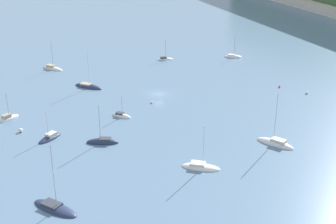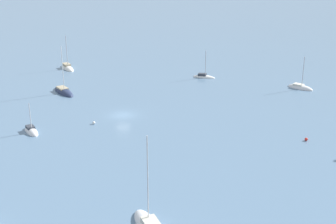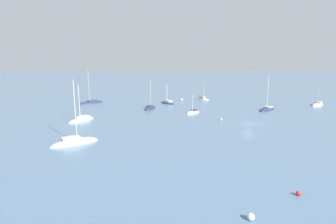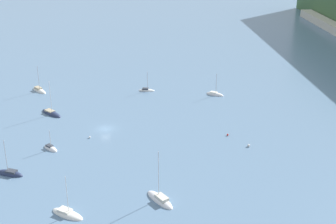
{
  "view_description": "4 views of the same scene",
  "coord_description": "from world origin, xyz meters",
  "px_view_note": "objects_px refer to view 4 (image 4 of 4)",
  "views": [
    {
      "loc": [
        104.73,
        -38.67,
        42.51
      ],
      "look_at": [
        15.92,
        -3.75,
        1.91
      ],
      "focal_mm": 50.0,
      "sensor_mm": 36.0,
      "label": 1
    },
    {
      "loc": [
        77.56,
        20.47,
        28.99
      ],
      "look_at": [
        1.58,
        8.58,
        1.62
      ],
      "focal_mm": 50.0,
      "sensor_mm": 36.0,
      "label": 2
    },
    {
      "loc": [
        22.62,
        55.42,
        13.76
      ],
      "look_at": [
        17.38,
        -9.28,
        1.14
      ],
      "focal_mm": 28.0,
      "sensor_mm": 36.0,
      "label": 3
    },
    {
      "loc": [
        113.55,
        5.98,
        52.61
      ],
      "look_at": [
        -2.91,
        17.0,
        2.98
      ],
      "focal_mm": 50.0,
      "sensor_mm": 36.0,
      "label": 4
    }
  ],
  "objects_px": {
    "sailboat_1": "(67,214)",
    "sailboat_5": "(51,114)",
    "sailboat_8": "(39,91)",
    "sailboat_10": "(215,95)",
    "mooring_buoy_1": "(90,137)",
    "sailboat_0": "(51,149)",
    "mooring_buoy_2": "(228,135)",
    "sailboat_4": "(10,174)",
    "mooring_buoy_3": "(249,145)",
    "sailboat_6": "(147,90)",
    "sailboat_7": "(160,200)"
  },
  "relations": [
    {
      "from": "sailboat_6",
      "to": "sailboat_10",
      "type": "xyz_separation_m",
      "value": [
        5.73,
        21.28,
        -0.04
      ]
    },
    {
      "from": "sailboat_6",
      "to": "sailboat_10",
      "type": "height_order",
      "value": "sailboat_10"
    },
    {
      "from": "sailboat_8",
      "to": "mooring_buoy_3",
      "type": "height_order",
      "value": "sailboat_8"
    },
    {
      "from": "sailboat_6",
      "to": "sailboat_8",
      "type": "bearing_deg",
      "value": -174.08
    },
    {
      "from": "sailboat_5",
      "to": "mooring_buoy_2",
      "type": "height_order",
      "value": "sailboat_5"
    },
    {
      "from": "sailboat_6",
      "to": "mooring_buoy_1",
      "type": "xyz_separation_m",
      "value": [
        33.26,
        -16.24,
        0.15
      ]
    },
    {
      "from": "sailboat_8",
      "to": "sailboat_0",
      "type": "bearing_deg",
      "value": -25.07
    },
    {
      "from": "mooring_buoy_2",
      "to": "mooring_buoy_3",
      "type": "height_order",
      "value": "mooring_buoy_3"
    },
    {
      "from": "sailboat_4",
      "to": "sailboat_7",
      "type": "relative_size",
      "value": 0.79
    },
    {
      "from": "sailboat_4",
      "to": "mooring_buoy_2",
      "type": "xyz_separation_m",
      "value": [
        -14.67,
        51.7,
        0.18
      ]
    },
    {
      "from": "sailboat_6",
      "to": "sailboat_10",
      "type": "distance_m",
      "value": 22.03
    },
    {
      "from": "sailboat_5",
      "to": "mooring_buoy_1",
      "type": "distance_m",
      "value": 20.57
    },
    {
      "from": "mooring_buoy_1",
      "to": "sailboat_8",
      "type": "bearing_deg",
      "value": -153.29
    },
    {
      "from": "sailboat_6",
      "to": "sailboat_4",
      "type": "bearing_deg",
      "value": -112.24
    },
    {
      "from": "sailboat_6",
      "to": "mooring_buoy_2",
      "type": "distance_m",
      "value": 39.98
    },
    {
      "from": "sailboat_10",
      "to": "mooring_buoy_3",
      "type": "distance_m",
      "value": 36.07
    },
    {
      "from": "sailboat_0",
      "to": "mooring_buoy_3",
      "type": "bearing_deg",
      "value": 45.1
    },
    {
      "from": "sailboat_7",
      "to": "sailboat_10",
      "type": "height_order",
      "value": "sailboat_7"
    },
    {
      "from": "sailboat_4",
      "to": "mooring_buoy_2",
      "type": "relative_size",
      "value": 18.19
    },
    {
      "from": "sailboat_7",
      "to": "mooring_buoy_2",
      "type": "bearing_deg",
      "value": -66.36
    },
    {
      "from": "sailboat_1",
      "to": "mooring_buoy_3",
      "type": "height_order",
      "value": "sailboat_1"
    },
    {
      "from": "sailboat_4",
      "to": "sailboat_6",
      "type": "xyz_separation_m",
      "value": [
        -49.81,
        32.62,
        0.03
      ]
    },
    {
      "from": "sailboat_0",
      "to": "sailboat_1",
      "type": "distance_m",
      "value": 28.57
    },
    {
      "from": "sailboat_4",
      "to": "sailboat_7",
      "type": "bearing_deg",
      "value": -179.76
    },
    {
      "from": "sailboat_4",
      "to": "mooring_buoy_2",
      "type": "height_order",
      "value": "sailboat_4"
    },
    {
      "from": "sailboat_4",
      "to": "mooring_buoy_1",
      "type": "bearing_deg",
      "value": -112.01
    },
    {
      "from": "sailboat_1",
      "to": "sailboat_5",
      "type": "height_order",
      "value": "sailboat_5"
    },
    {
      "from": "sailboat_10",
      "to": "sailboat_6",
      "type": "bearing_deg",
      "value": -162.06
    },
    {
      "from": "sailboat_1",
      "to": "sailboat_8",
      "type": "distance_m",
      "value": 71.0
    },
    {
      "from": "sailboat_7",
      "to": "mooring_buoy_2",
      "type": "height_order",
      "value": "sailboat_7"
    },
    {
      "from": "sailboat_0",
      "to": "sailboat_4",
      "type": "bearing_deg",
      "value": -73.3
    },
    {
      "from": "mooring_buoy_2",
      "to": "mooring_buoy_1",
      "type": "bearing_deg",
      "value": -93.03
    },
    {
      "from": "sailboat_1",
      "to": "sailboat_10",
      "type": "bearing_deg",
      "value": 91.15
    },
    {
      "from": "sailboat_5",
      "to": "sailboat_8",
      "type": "bearing_deg",
      "value": 155.96
    },
    {
      "from": "sailboat_4",
      "to": "mooring_buoy_3",
      "type": "height_order",
      "value": "sailboat_4"
    },
    {
      "from": "sailboat_0",
      "to": "sailboat_8",
      "type": "distance_m",
      "value": 42.43
    },
    {
      "from": "sailboat_4",
      "to": "sailboat_0",
      "type": "bearing_deg",
      "value": -99.72
    },
    {
      "from": "sailboat_0",
      "to": "sailboat_4",
      "type": "xyz_separation_m",
      "value": [
        11.43,
        -7.26,
        0.01
      ]
    },
    {
      "from": "sailboat_4",
      "to": "sailboat_7",
      "type": "xyz_separation_m",
      "value": [
        13.24,
        32.01,
        0.04
      ]
    },
    {
      "from": "mooring_buoy_1",
      "to": "sailboat_0",
      "type": "bearing_deg",
      "value": -60.72
    },
    {
      "from": "sailboat_7",
      "to": "sailboat_10",
      "type": "distance_m",
      "value": 61.35
    },
    {
      "from": "sailboat_1",
      "to": "sailboat_8",
      "type": "xyz_separation_m",
      "value": [
        -69.17,
        -15.99,
        0.02
      ]
    },
    {
      "from": "sailboat_1",
      "to": "sailboat_8",
      "type": "bearing_deg",
      "value": 137.56
    },
    {
      "from": "mooring_buoy_2",
      "to": "mooring_buoy_3",
      "type": "distance_m",
      "value": 7.63
    },
    {
      "from": "sailboat_8",
      "to": "sailboat_10",
      "type": "height_order",
      "value": "sailboat_8"
    },
    {
      "from": "sailboat_5",
      "to": "mooring_buoy_3",
      "type": "bearing_deg",
      "value": 21.28
    },
    {
      "from": "sailboat_1",
      "to": "sailboat_5",
      "type": "bearing_deg",
      "value": 135.43
    },
    {
      "from": "sailboat_4",
      "to": "sailboat_10",
      "type": "bearing_deg",
      "value": -118.02
    },
    {
      "from": "sailboat_0",
      "to": "mooring_buoy_3",
      "type": "height_order",
      "value": "sailboat_0"
    },
    {
      "from": "mooring_buoy_3",
      "to": "sailboat_7",
      "type": "bearing_deg",
      "value": -47.81
    }
  ]
}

